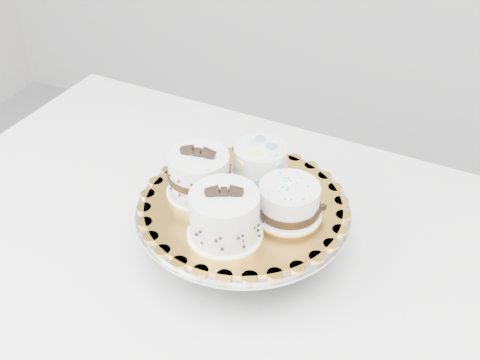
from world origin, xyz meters
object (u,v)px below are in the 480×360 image
at_px(cake_dots, 260,163).
at_px(cake_stand, 243,220).
at_px(cake_swirl, 225,216).
at_px(table, 231,278).
at_px(cake_ribbon, 289,201).
at_px(cake_banded, 199,175).
at_px(cake_board, 243,205).

bearing_deg(cake_dots, cake_stand, -109.83).
distance_m(cake_stand, cake_swirl, 0.11).
bearing_deg(cake_swirl, cake_dots, 66.88).
height_order(cake_swirl, cake_dots, cake_swirl).
xyz_separation_m(table, cake_ribbon, (0.10, 0.02, 0.20)).
distance_m(cake_stand, cake_ribbon, 0.10).
bearing_deg(cake_dots, cake_swirl, -108.66).
xyz_separation_m(cake_swirl, cake_dots, (-0.00, 0.15, -0.00)).
bearing_deg(cake_banded, cake_ribbon, -5.59).
bearing_deg(cake_swirl, cake_board, 67.96).
bearing_deg(cake_ribbon, cake_dots, 154.51).
xyz_separation_m(table, cake_dots, (0.02, 0.09, 0.21)).
bearing_deg(cake_swirl, cake_ribbon, 24.27).
bearing_deg(cake_stand, table, -145.36).
height_order(cake_stand, cake_banded, cake_banded).
bearing_deg(cake_dots, cake_banded, -157.85).
distance_m(table, cake_dots, 0.23).
relative_size(table, cake_ribbon, 10.94).
height_order(cake_stand, cake_swirl, cake_swirl).
height_order(cake_swirl, cake_banded, cake_swirl).
relative_size(cake_stand, cake_ribbon, 2.95).
relative_size(cake_dots, cake_ribbon, 0.95).
distance_m(table, cake_board, 0.17).
height_order(cake_board, cake_banded, cake_banded).
bearing_deg(cake_board, cake_swirl, -88.58).
bearing_deg(cake_stand, cake_board, 97.13).
xyz_separation_m(cake_stand, cake_dots, (0.00, 0.07, 0.07)).
bearing_deg(cake_swirl, cake_stand, 67.96).
bearing_deg(cake_swirl, table, 83.39).
bearing_deg(cake_banded, cake_swirl, -51.01).
height_order(cake_board, cake_dots, cake_dots).
distance_m(cake_banded, cake_dots, 0.11).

